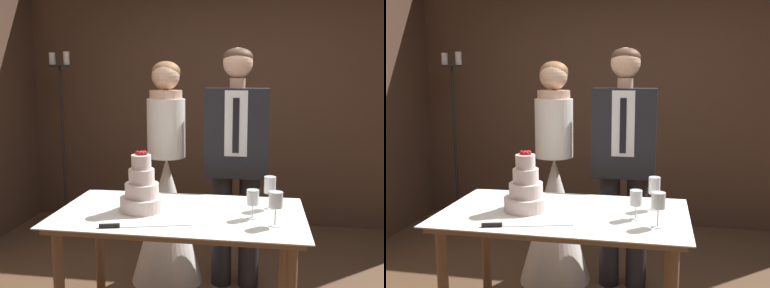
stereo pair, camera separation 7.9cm
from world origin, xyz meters
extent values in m
cube|color=#513828|center=(0.00, 2.22, 1.37)|extent=(4.66, 0.12, 2.74)
cylinder|color=brown|center=(-0.73, 0.19, 0.39)|extent=(0.06, 0.06, 0.77)
cylinder|color=brown|center=(0.43, 0.19, 0.39)|extent=(0.06, 0.06, 0.77)
cube|color=brown|center=(-0.15, -0.09, 0.79)|extent=(1.28, 0.69, 0.03)
cube|color=white|center=(-0.15, -0.09, 0.81)|extent=(1.34, 0.75, 0.01)
cylinder|color=beige|center=(-0.36, -0.09, 0.85)|extent=(0.24, 0.24, 0.08)
cylinder|color=beige|center=(-0.36, -0.09, 0.93)|extent=(0.19, 0.19, 0.08)
cylinder|color=beige|center=(-0.36, -0.09, 1.01)|extent=(0.14, 0.14, 0.08)
cylinder|color=beige|center=(-0.36, -0.09, 1.09)|extent=(0.11, 0.11, 0.08)
sphere|color=red|center=(-0.34, -0.09, 1.14)|extent=(0.02, 0.02, 0.02)
sphere|color=red|center=(-0.35, -0.07, 1.14)|extent=(0.02, 0.02, 0.02)
sphere|color=red|center=(-0.37, -0.08, 1.14)|extent=(0.02, 0.02, 0.02)
sphere|color=red|center=(-0.39, -0.08, 1.14)|extent=(0.02, 0.02, 0.02)
sphere|color=red|center=(-0.38, -0.10, 1.14)|extent=(0.02, 0.02, 0.02)
sphere|color=red|center=(-0.37, -0.10, 1.14)|extent=(0.02, 0.02, 0.02)
sphere|color=red|center=(-0.35, -0.10, 1.14)|extent=(0.02, 0.02, 0.02)
cube|color=silver|center=(-0.23, -0.33, 0.82)|extent=(0.35, 0.11, 0.00)
cylinder|color=black|center=(-0.45, -0.39, 0.83)|extent=(0.10, 0.05, 0.02)
cylinder|color=silver|center=(0.24, -0.13, 0.82)|extent=(0.06, 0.06, 0.00)
cylinder|color=silver|center=(0.24, -0.13, 0.85)|extent=(0.01, 0.01, 0.07)
cylinder|color=silver|center=(0.24, -0.13, 0.93)|extent=(0.06, 0.06, 0.08)
cylinder|color=silver|center=(0.35, -0.23, 0.82)|extent=(0.07, 0.07, 0.00)
cylinder|color=silver|center=(0.35, -0.23, 0.86)|extent=(0.01, 0.01, 0.09)
cylinder|color=silver|center=(0.35, -0.23, 0.95)|extent=(0.07, 0.07, 0.08)
cylinder|color=maroon|center=(0.35, -0.23, 0.93)|extent=(0.06, 0.06, 0.03)
cylinder|color=silver|center=(0.33, 0.05, 0.82)|extent=(0.06, 0.06, 0.00)
cylinder|color=silver|center=(0.33, 0.05, 0.86)|extent=(0.01, 0.01, 0.09)
cylinder|color=silver|center=(0.33, 0.05, 0.95)|extent=(0.07, 0.07, 0.09)
cone|color=white|center=(-0.41, 0.74, 0.48)|extent=(0.54, 0.54, 0.96)
cylinder|color=white|center=(-0.41, 0.74, 1.17)|extent=(0.28, 0.28, 0.43)
cylinder|color=#DBAD8E|center=(-0.41, 0.74, 1.42)|extent=(0.24, 0.24, 0.06)
sphere|color=#DBAD8E|center=(-0.41, 0.74, 1.55)|extent=(0.20, 0.20, 0.20)
ellipsoid|color=brown|center=(-0.41, 0.76, 1.58)|extent=(0.21, 0.21, 0.15)
cylinder|color=black|center=(0.01, 0.74, 0.42)|extent=(0.15, 0.15, 0.84)
cylinder|color=black|center=(0.21, 0.74, 0.42)|extent=(0.15, 0.15, 0.84)
cube|color=black|center=(0.11, 0.74, 1.15)|extent=(0.45, 0.24, 0.63)
cube|color=white|center=(0.11, 0.62, 1.23)|extent=(0.16, 0.01, 0.45)
cube|color=black|center=(0.11, 0.61, 1.22)|extent=(0.04, 0.01, 0.38)
cylinder|color=#DBAD8E|center=(0.11, 0.74, 1.50)|extent=(0.11, 0.11, 0.07)
sphere|color=#DBAD8E|center=(0.11, 0.74, 1.64)|extent=(0.21, 0.21, 0.21)
ellipsoid|color=#472D1E|center=(0.11, 0.75, 1.68)|extent=(0.21, 0.21, 0.14)
cylinder|color=black|center=(-1.71, 1.76, 0.01)|extent=(0.28, 0.28, 0.02)
cylinder|color=black|center=(-1.71, 1.76, 0.84)|extent=(0.03, 0.03, 1.63)
cylinder|color=black|center=(-1.71, 1.76, 1.66)|extent=(0.22, 0.22, 0.01)
cylinder|color=white|center=(-1.79, 1.76, 1.73)|extent=(0.06, 0.06, 0.12)
cylinder|color=white|center=(-1.64, 1.76, 1.73)|extent=(0.06, 0.06, 0.13)
camera|label=1|loc=(0.27, -2.30, 1.54)|focal=40.00mm
camera|label=2|loc=(0.35, -2.29, 1.54)|focal=40.00mm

